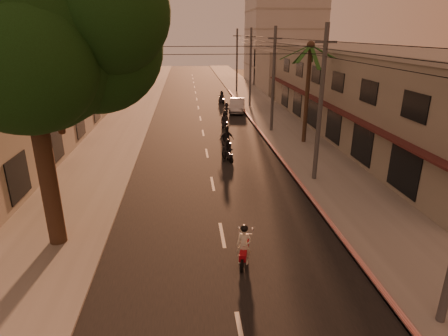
% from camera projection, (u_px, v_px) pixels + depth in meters
% --- Properties ---
extents(ground, '(160.00, 160.00, 0.00)m').
position_uv_depth(ground, '(227.00, 261.00, 14.76)').
color(ground, '#383023').
rests_on(ground, ground).
extents(road, '(10.00, 140.00, 0.02)m').
position_uv_depth(road, '(203.00, 133.00, 33.46)').
color(road, black).
rests_on(road, ground).
extents(sidewalk_right, '(5.00, 140.00, 0.12)m').
position_uv_depth(sidewalk_right, '(285.00, 130.00, 34.15)').
color(sidewalk_right, slate).
rests_on(sidewalk_right, ground).
extents(sidewalk_left, '(5.00, 140.00, 0.12)m').
position_uv_depth(sidewalk_left, '(117.00, 135.00, 32.74)').
color(sidewalk_left, slate).
rests_on(sidewalk_left, ground).
extents(curb_stripe, '(0.20, 60.00, 0.20)m').
position_uv_depth(curb_stripe, '(271.00, 146.00, 29.23)').
color(curb_stripe, red).
rests_on(curb_stripe, ground).
extents(shophouse_row, '(8.80, 34.20, 7.30)m').
position_uv_depth(shophouse_row, '(368.00, 93.00, 31.65)').
color(shophouse_row, gray).
rests_on(shophouse_row, ground).
extents(left_building, '(8.20, 24.20, 5.20)m').
position_uv_depth(left_building, '(3.00, 124.00, 25.65)').
color(left_building, gray).
rests_on(left_building, ground).
extents(broadleaf_tree, '(9.60, 8.70, 12.10)m').
position_uv_depth(broadleaf_tree, '(36.00, 33.00, 13.25)').
color(broadleaf_tree, black).
rests_on(broadleaf_tree, ground).
extents(palm_tree, '(5.00, 5.00, 8.20)m').
position_uv_depth(palm_tree, '(310.00, 51.00, 28.03)').
color(palm_tree, black).
rests_on(palm_tree, ground).
extents(utility_poles, '(1.20, 48.26, 9.00)m').
position_uv_depth(utility_poles, '(274.00, 57.00, 31.81)').
color(utility_poles, '#38383A').
rests_on(utility_poles, ground).
extents(filler_right, '(8.00, 14.00, 6.00)m').
position_uv_depth(filler_right, '(286.00, 70.00, 57.12)').
color(filler_right, gray).
rests_on(filler_right, ground).
extents(filler_left_near, '(8.00, 14.00, 4.40)m').
position_uv_depth(filler_left_near, '(80.00, 88.00, 44.49)').
color(filler_left_near, gray).
rests_on(filler_left_near, ground).
extents(filler_left_far, '(8.00, 14.00, 7.00)m').
position_uv_depth(filler_left_far, '(107.00, 65.00, 60.87)').
color(filler_left_far, gray).
rests_on(filler_left_far, ground).
extents(scooter_red, '(0.84, 1.68, 1.68)m').
position_uv_depth(scooter_red, '(244.00, 246.00, 14.38)').
color(scooter_red, black).
rests_on(scooter_red, ground).
extents(scooter_mid_a, '(1.11, 1.55, 1.59)m').
position_uv_depth(scooter_mid_a, '(228.00, 151.00, 25.91)').
color(scooter_mid_a, black).
rests_on(scooter_mid_a, ground).
extents(scooter_mid_b, '(1.26, 1.97, 1.96)m').
position_uv_depth(scooter_mid_b, '(227.00, 140.00, 28.12)').
color(scooter_mid_b, black).
rests_on(scooter_mid_b, ground).
extents(scooter_far_a, '(0.95, 1.75, 1.72)m').
position_uv_depth(scooter_far_a, '(225.00, 120.00, 34.77)').
color(scooter_far_a, black).
rests_on(scooter_far_a, ground).
extents(scooter_far_b, '(1.08, 1.65, 1.62)m').
position_uv_depth(scooter_far_b, '(226.00, 111.00, 39.19)').
color(scooter_far_b, black).
rests_on(scooter_far_b, ground).
extents(parked_car, '(3.16, 5.10, 1.50)m').
position_uv_depth(parked_car, '(237.00, 105.00, 41.96)').
color(parked_car, '#A5A7AE').
rests_on(parked_car, ground).
extents(scooter_far_c, '(1.07, 1.59, 1.63)m').
position_uv_depth(scooter_far_c, '(222.00, 98.00, 46.94)').
color(scooter_far_c, black).
rests_on(scooter_far_c, ground).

